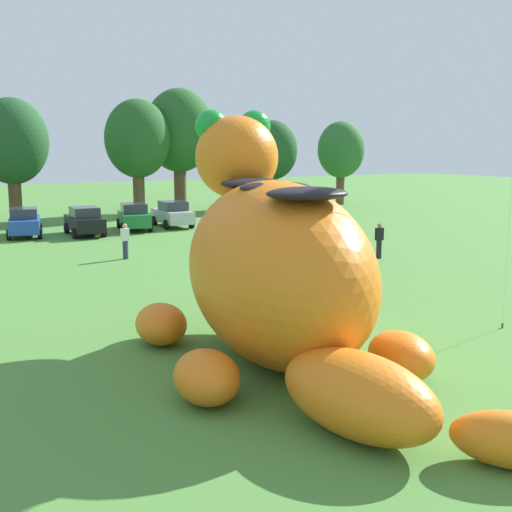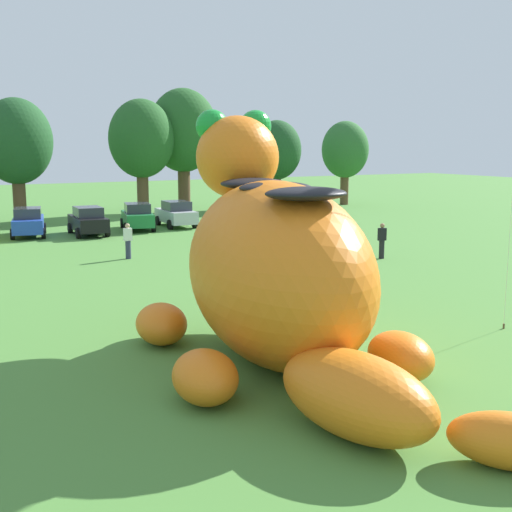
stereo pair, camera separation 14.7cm
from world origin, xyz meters
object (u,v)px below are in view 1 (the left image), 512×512
Objects in this scene: car_blue at (25,222)px; spectator_near_inflatable at (379,241)px; car_silver at (173,214)px; car_black at (85,221)px; giant_inflatable_creature at (276,269)px; car_green at (134,217)px; spectator_mid_field at (125,241)px.

spectator_near_inflatable is at bearing -50.30° from car_blue.
car_blue is at bearing -179.49° from car_silver.
giant_inflatable_creature is at bearing -94.40° from car_black.
car_black is at bearing -19.05° from car_blue.
car_silver is at bearing 6.34° from car_green.
car_silver is at bearing 73.12° from giant_inflatable_creature.
car_green is 17.38m from spectator_near_inflatable.
spectator_near_inflatable is at bearing 41.06° from giant_inflatable_creature.
spectator_mid_field is (-10.72, 5.83, 0.00)m from spectator_near_inflatable.
car_blue reaches higher than spectator_mid_field.
spectator_mid_field is (1.45, 16.42, -1.51)m from giant_inflatable_creature.
car_green is (3.41, 0.91, 0.00)m from car_black.
car_black is 0.96× the size of car_green.
car_silver reaches higher than spectator_near_inflatable.
car_black is 3.53m from car_green.
car_green is at bearing 68.82° from spectator_mid_field.
giant_inflatable_creature is 26.90m from car_blue.
spectator_near_inflatable is at bearing -76.22° from car_silver.
spectator_mid_field is at bearing -75.19° from car_blue.
spectator_mid_field is at bearing 84.97° from giant_inflatable_creature.
car_black is at bearing 85.60° from giant_inflatable_creature.
spectator_near_inflatable and spectator_mid_field have the same top height.
car_blue and car_black have the same top height.
car_green is (6.69, -0.22, 0.00)m from car_blue.
car_silver is at bearing 57.34° from spectator_mid_field.
car_blue and car_green have the same top height.
giant_inflatable_creature reaches higher than car_silver.
car_black is at bearing -165.11° from car_green.
car_blue is at bearing 160.95° from car_black.
car_black is at bearing 124.03° from spectator_near_inflatable.
giant_inflatable_creature is at bearing -95.03° from spectator_mid_field.
car_blue and car_silver have the same top height.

